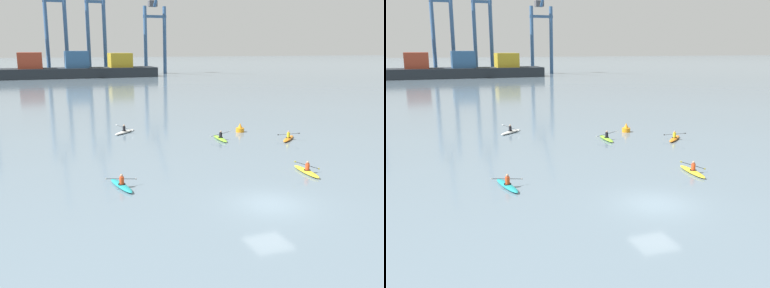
% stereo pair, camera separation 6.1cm
% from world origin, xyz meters
% --- Properties ---
extents(ground_plane, '(800.00, 800.00, 0.00)m').
position_xyz_m(ground_plane, '(0.00, 0.00, 0.00)').
color(ground_plane, slate).
extents(container_barge, '(48.56, 10.73, 8.04)m').
position_xyz_m(container_barge, '(-1.28, 115.71, 2.71)').
color(container_barge, '#1E2328').
rests_on(container_barge, ground).
extents(gantry_crane_west_mid, '(7.11, 17.49, 40.80)m').
position_xyz_m(gantry_crane_west_mid, '(-6.15, 125.18, 18.91)').
color(gantry_crane_west_mid, '#335684').
rests_on(gantry_crane_west_mid, ground).
extents(gantry_crane_east_mid, '(6.58, 17.08, 39.89)m').
position_xyz_m(gantry_crane_east_mid, '(6.55, 125.83, 18.81)').
color(gantry_crane_east_mid, '#335684').
rests_on(gantry_crane_east_mid, ground).
extents(gantry_crane_east, '(8.10, 18.26, 35.13)m').
position_xyz_m(gantry_crane_east, '(26.60, 125.89, 16.36)').
color(gantry_crane_east, '#335684').
rests_on(gantry_crane_east, ground).
extents(channel_buoy, '(0.90, 0.90, 1.00)m').
position_xyz_m(channel_buoy, '(8.01, 20.53, 0.36)').
color(channel_buoy, orange).
rests_on(channel_buoy, ground).
extents(kayak_lime, '(2.26, 3.42, 0.95)m').
position_xyz_m(kayak_lime, '(4.36, 17.50, 0.17)').
color(kayak_lime, '#7ABC2D').
rests_on(kayak_lime, ground).
extents(kayak_white, '(2.86, 2.79, 0.95)m').
position_xyz_m(kayak_white, '(-4.04, 24.13, 0.17)').
color(kayak_white, silver).
rests_on(kayak_white, ground).
extents(kayak_orange, '(2.84, 2.82, 0.95)m').
position_xyz_m(kayak_orange, '(10.78, 15.17, 0.17)').
color(kayak_orange, orange).
rests_on(kayak_orange, ground).
extents(kayak_yellow, '(2.19, 3.43, 1.03)m').
position_xyz_m(kayak_yellow, '(5.74, 4.70, 0.17)').
color(kayak_yellow, yellow).
rests_on(kayak_yellow, ground).
extents(kayak_teal, '(2.23, 3.45, 0.95)m').
position_xyz_m(kayak_teal, '(-7.71, 6.01, 0.17)').
color(kayak_teal, teal).
rests_on(kayak_teal, ground).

